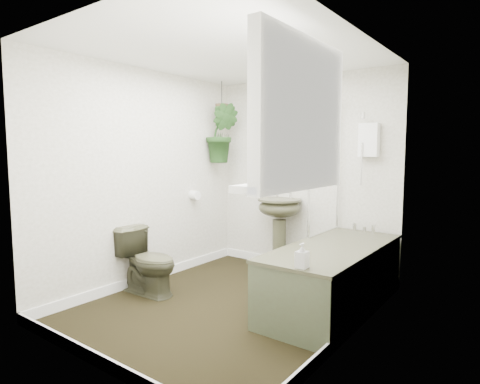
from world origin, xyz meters
The scene contains 22 objects.
floor centered at (0.00, 0.00, -0.01)m, with size 2.30×2.80×0.02m, color black.
ceiling centered at (0.00, 0.00, 2.31)m, with size 2.30×2.80×0.02m, color white.
wall_back centered at (0.00, 1.41, 1.15)m, with size 2.30×0.02×2.30m, color silver.
wall_front centered at (0.00, -1.41, 1.15)m, with size 2.30×0.02×2.30m, color silver.
wall_left centered at (-1.16, 0.00, 1.15)m, with size 0.02×2.80×2.30m, color silver.
wall_right centered at (1.16, 0.00, 1.15)m, with size 0.02×2.80×2.30m, color silver.
skirting centered at (0.00, 0.00, 0.05)m, with size 2.30×2.80×0.10m, color white.
bathtub centered at (0.80, 0.50, 0.29)m, with size 0.72×1.72×0.58m, color #3E3E2A, non-canonical shape.
bath_screen centered at (0.47, 0.99, 1.28)m, with size 0.04×0.72×1.40m, color silver, non-canonical shape.
shower_box centered at (0.80, 1.34, 1.55)m, with size 0.20×0.10×0.35m, color white.
oval_mirror centered at (-0.20, 1.37, 1.50)m, with size 0.46×0.03×0.62m, color tan.
wall_sconce centered at (-0.60, 1.36, 1.40)m, with size 0.04×0.04×0.22m, color black.
toilet_roll_holder centered at (-1.10, 0.70, 0.90)m, with size 0.11×0.11×0.11m, color white.
window_recess centered at (1.09, -0.70, 1.65)m, with size 0.08×1.00×0.90m, color white.
window_sill centered at (1.02, -0.70, 1.23)m, with size 0.18×1.00×0.04m, color white.
window_blinds centered at (1.04, -0.70, 1.65)m, with size 0.01×0.86×0.76m, color white.
toilet centered at (-0.85, -0.25, 0.33)m, with size 0.37×0.65×0.67m, color #3E3E2A.
pedestal_sink centered at (-0.20, 1.21, 0.44)m, with size 0.52×0.44×0.88m, color #3E3E2A, non-canonical shape.
sill_plant centered at (1.01, -0.40, 1.37)m, with size 0.22×0.19×0.25m, color black.
hanging_plant centered at (-0.97, 1.07, 1.65)m, with size 0.40×0.32×0.73m, color black.
soap_bottle centered at (0.89, -0.29, 0.67)m, with size 0.08×0.08×0.18m, color black.
hanging_pot centered at (-0.97, 1.07, 1.96)m, with size 0.16×0.16×0.12m, color #473A23.
Camera 1 is at (2.24, -2.86, 1.43)m, focal length 30.00 mm.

